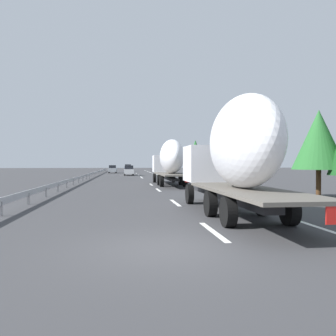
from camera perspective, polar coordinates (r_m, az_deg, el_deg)
ground_plane at (r=48.63m, az=-6.18°, el=-1.82°), size 260.00×260.00×0.00m
lane_stripe_0 at (r=11.15m, az=7.49°, el=-10.38°), size 3.20×0.20×0.01m
lane_stripe_1 at (r=18.97m, az=1.20°, el=-5.77°), size 3.20×0.20×0.01m
lane_stripe_2 at (r=28.11m, az=-1.62°, el=-3.66°), size 3.20×0.20×0.01m
lane_stripe_3 at (r=35.45m, az=-2.82°, el=-2.75°), size 3.20×0.20×0.01m
lane_stripe_4 at (r=52.40m, az=-4.30°, el=-1.63°), size 3.20×0.20×0.01m
lane_stripe_5 at (r=55.78m, az=-4.48°, el=-1.49°), size 3.20×0.20×0.01m
lane_stripe_6 at (r=65.10m, az=-4.90°, el=-1.17°), size 3.20×0.20×0.01m
lane_stripe_7 at (r=76.72m, az=-5.27°, el=-0.89°), size 3.20×0.20×0.01m
lane_stripe_8 at (r=92.25m, az=-5.63°, el=-0.62°), size 3.20×0.20×0.01m
lane_stripe_9 at (r=101.82m, az=-5.79°, el=-0.49°), size 3.20×0.20×0.01m
edge_line_right at (r=54.01m, az=-0.45°, el=-1.56°), size 110.00×0.20×0.01m
truck_lead at (r=34.46m, az=0.31°, el=1.31°), size 13.96×2.55×4.48m
truck_trailing at (r=14.64m, az=11.01°, el=2.58°), size 12.53×2.55×4.80m
car_white_van at (r=63.57m, az=-6.51°, el=-0.39°), size 4.49×1.76×1.82m
car_silver_hatch at (r=79.68m, az=-9.17°, el=-0.17°), size 4.70×1.77×1.81m
car_blue_sedan at (r=90.77m, az=-6.66°, el=-0.03°), size 4.40×1.78×1.97m
road_sign at (r=58.84m, az=0.15°, el=0.84°), size 0.10×0.90×3.30m
tree_0 at (r=23.96m, az=23.72°, el=4.30°), size 3.33×3.33×5.58m
tree_1 at (r=64.63m, az=4.56°, el=2.52°), size 3.55×3.55×6.58m
tree_2 at (r=78.38m, az=0.69°, el=2.13°), size 2.75×2.75×6.67m
guardrail_median at (r=51.84m, az=-12.90°, el=-1.04°), size 94.00×0.10×0.76m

